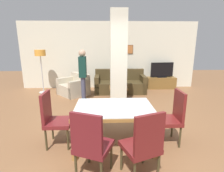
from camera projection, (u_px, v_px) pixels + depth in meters
name	position (u px, v px, depth m)	size (l,w,h in m)	color
ground_plane	(114.00, 143.00, 3.34)	(18.00, 18.00, 0.00)	brown
back_wall	(109.00, 56.00, 7.22)	(7.20, 0.09, 2.70)	beige
divider_pillar	(118.00, 62.00, 4.71)	(0.44, 0.33, 2.70)	beige
dining_table	(114.00, 114.00, 3.20)	(1.43, 1.03, 0.74)	#A77938
dining_chair_near_right	(143.00, 143.00, 2.34)	(0.59, 0.59, 1.02)	maroon
dining_chair_near_left	(91.00, 143.00, 2.35)	(0.60, 0.60, 1.02)	maroon
dining_chair_head_left	(54.00, 117.00, 3.17)	(0.46, 0.46, 1.02)	maroon
dining_chair_head_right	(172.00, 115.00, 3.25)	(0.46, 0.46, 1.02)	maroon
sofa	(120.00, 85.00, 6.76)	(1.91, 0.89, 0.86)	#42341C
armchair	(74.00, 87.00, 6.42)	(1.27, 1.27, 0.76)	#BEB298
coffee_table	(118.00, 93.00, 5.82)	(0.60, 0.55, 0.44)	brown
bottle	(123.00, 84.00, 5.80)	(0.07, 0.07, 0.23)	#B2B7BC
tv_stand	(161.00, 83.00, 7.30)	(1.17, 0.40, 0.47)	brown
tv_screen	(162.00, 70.00, 7.17)	(0.95, 0.24, 0.61)	black
floor_lamp	(40.00, 57.00, 6.42)	(0.39, 0.39, 1.62)	#B7B7BC
standing_person	(83.00, 72.00, 5.56)	(0.23, 0.39, 1.66)	#40425A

